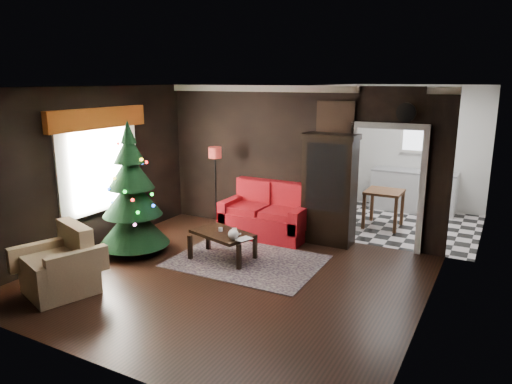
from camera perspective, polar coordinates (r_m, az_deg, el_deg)
The scene contains 26 objects.
floor at distance 7.19m, azimuth -3.47°, elevation -10.44°, with size 5.50×5.50×0.00m, color black.
ceiling at distance 6.58m, azimuth -3.82°, elevation 12.48°, with size 5.50×5.50×0.00m, color white.
wall_back at distance 8.92m, azimuth 4.90°, elevation 3.66°, with size 5.50×5.50×0.00m, color black.
wall_front at distance 4.89m, azimuth -19.38°, elevation -5.30°, with size 5.50×5.50×0.00m, color black.
wall_left at distance 8.50m, azimuth -19.58°, elevation 2.45°, with size 5.50×5.50×0.00m, color black.
wall_right at distance 5.82m, azimuth 20.03°, elevation -2.41°, with size 5.50×5.50×0.00m, color black.
doorway at distance 8.47m, azimuth 15.44°, elevation 0.28°, with size 1.10×0.10×2.10m, color silver, non-canonical shape.
left_window at distance 8.60m, azimuth -18.45°, elevation 2.99°, with size 0.05×1.60×1.40m, color white.
valance at distance 8.44m, azimuth -18.48°, elevation 8.43°, with size 0.12×2.10×0.35m, color #883A0F.
kitchen_floor at distance 10.16m, azimuth 17.03°, elevation -3.79°, with size 3.00×3.00×0.00m, color silver.
kitchen_window at distance 11.23m, azimuth 19.14°, elevation 6.53°, with size 0.70×0.06×0.70m, color white.
rug at distance 7.82m, azimuth -1.12°, elevation -8.34°, with size 2.37×1.73×0.01m, color #513C46.
loveseat at distance 8.89m, azimuth 1.26°, elevation -2.27°, with size 1.70×0.90×1.00m, color maroon, non-canonical shape.
curio_cabinet at distance 8.53m, azimuth 8.84°, elevation 0.02°, with size 0.90×0.45×1.90m, color black, non-canonical shape.
floor_lamp at distance 9.32m, azimuth -4.89°, elevation 0.51°, with size 0.27×0.27×1.61m, color black, non-canonical shape.
christmas_tree at distance 8.19m, azimuth -14.77°, elevation -0.12°, with size 1.19×1.19×2.27m, color black, non-canonical shape.
armchair at distance 7.13m, azimuth -22.75°, elevation -7.75°, with size 0.89×0.89×0.91m, color #D8C37B, non-canonical shape.
coffee_table at distance 7.85m, azimuth -4.05°, elevation -6.44°, with size 1.01×0.61×0.46m, color black, non-canonical shape.
teapot at distance 7.40m, azimuth -2.76°, elevation -5.08°, with size 0.19×0.19×0.18m, color white, non-canonical shape.
cup_a at distance 7.76m, azimuth -2.61°, elevation -4.63°, with size 0.08×0.08×0.07m, color white.
cup_b at distance 7.82m, azimuth -4.29°, elevation -4.52°, with size 0.07×0.07×0.06m, color silver.
book at distance 7.44m, azimuth -1.97°, elevation -4.69°, with size 0.18×0.02×0.25m, color #937353.
wall_clock at distance 8.18m, azimuth 17.67°, elevation 9.12°, with size 0.32×0.32×0.06m, color white.
painting at distance 8.51m, azimuth 9.58°, elevation 8.82°, with size 0.62×0.05×0.52m, color #AC7B4D.
kitchen_counter at distance 11.19m, azimuth 18.44°, elevation 0.05°, with size 1.80×0.60×0.90m, color silver.
kitchen_table at distance 9.84m, azimuth 15.11°, elevation -1.96°, with size 0.70×0.70×0.75m, color brown, non-canonical shape.
Camera 1 is at (3.50, -5.57, 2.91)m, focal length 33.15 mm.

